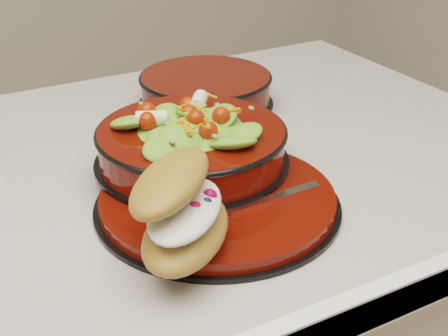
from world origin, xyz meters
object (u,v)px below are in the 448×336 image
salad_bowl (191,137)px  extra_bowl (206,89)px  fork (254,204)px  dinner_plate (218,200)px  croissant (183,210)px

salad_bowl → extra_bowl: (0.13, 0.21, -0.03)m
salad_bowl → fork: 0.14m
fork → extra_bowl: extra_bowl is taller
dinner_plate → salad_bowl: bearing=85.2°
extra_bowl → dinner_plate: bearing=-114.8°
salad_bowl → croissant: bearing=-118.9°
dinner_plate → salad_bowl: size_ratio=1.17×
croissant → fork: bearing=-30.4°
salad_bowl → croissant: salad_bowl is taller
dinner_plate → fork: size_ratio=1.75×
extra_bowl → croissant: bearing=-120.4°
salad_bowl → croissant: (-0.09, -0.16, 0.01)m
dinner_plate → salad_bowl: salad_bowl is taller
croissant → fork: 0.12m
dinner_plate → croissant: bearing=-136.9°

